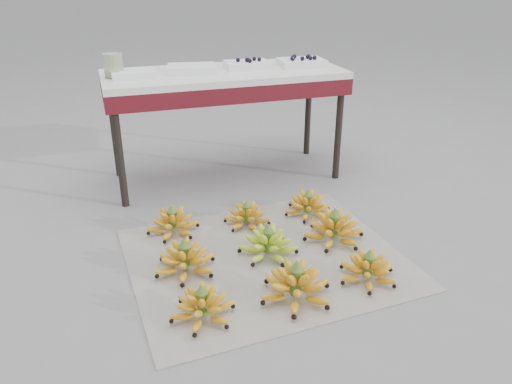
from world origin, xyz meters
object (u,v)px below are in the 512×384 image
object	(u,v)px
bunch_front_center	(296,285)
bunch_back_center	(247,216)
bunch_mid_left	(185,260)
tray_far_left	(134,74)
bunch_front_right	(368,269)
glass_jar	(113,66)
bunch_back_right	(308,206)
tray_far_right	(301,62)
newspaper_mat	(266,258)
bunch_mid_right	(334,229)
tray_left	(192,69)
bunch_back_left	(173,223)
tray_right	(247,65)
vendor_table	(224,84)
bunch_mid_center	(268,244)
bunch_front_left	(202,306)

from	to	relation	value
bunch_front_center	bunch_back_center	distance (m)	0.67
bunch_mid_left	tray_far_left	size ratio (longest dim) A/B	1.37
bunch_front_right	bunch_back_center	distance (m)	0.74
bunch_mid_left	glass_jar	distance (m)	1.25
bunch_back_center	bunch_back_right	xyz separation A→B (m)	(0.36, 0.01, 0.00)
bunch_back_center	tray_far_right	distance (m)	1.10
tray_far_right	glass_jar	bearing A→B (deg)	178.63
tray_far_left	glass_jar	distance (m)	0.12
newspaper_mat	bunch_front_right	distance (m)	0.48
bunch_mid_right	bunch_back_right	size ratio (longest dim) A/B	1.23
bunch_mid_left	tray_left	bearing A→B (deg)	87.70
bunch_front_center	bunch_back_center	world-z (taller)	bunch_front_center
bunch_mid_left	bunch_back_left	size ratio (longest dim) A/B	1.21
bunch_back_left	tray_left	bearing A→B (deg)	70.65
bunch_front_center	bunch_mid_left	bearing A→B (deg)	154.62
bunch_back_center	tray_far_right	xyz separation A→B (m)	(0.57, 0.67, 0.66)
tray_left	tray_right	distance (m)	0.35
bunch_mid_right	tray_far_right	distance (m)	1.17
newspaper_mat	bunch_mid_left	distance (m)	0.39
bunch_back_right	vendor_table	distance (m)	0.92
bunch_front_right	bunch_back_center	world-z (taller)	bunch_front_right
bunch_back_center	vendor_table	bearing A→B (deg)	64.78
bunch_mid_left	newspaper_mat	bearing A→B (deg)	11.59
bunch_back_center	tray_far_left	distance (m)	1.03
bunch_mid_right	bunch_back_center	size ratio (longest dim) A/B	1.27
bunch_mid_center	bunch_mid_right	world-z (taller)	bunch_mid_right
bunch_front_left	bunch_back_center	distance (m)	0.78
bunch_back_right	bunch_front_center	bearing A→B (deg)	-100.61
bunch_back_center	bunch_back_right	world-z (taller)	bunch_back_right
bunch_back_center	tray_far_right	bearing A→B (deg)	30.58
vendor_table	tray_left	xyz separation A→B (m)	(-0.20, -0.00, 0.10)
bunch_mid_right	vendor_table	world-z (taller)	vendor_table
newspaper_mat	tray_right	xyz separation A→B (m)	(0.24, 1.05, 0.71)
bunch_back_center	glass_jar	world-z (taller)	glass_jar
bunch_mid_right	vendor_table	xyz separation A→B (m)	(-0.29, 0.98, 0.54)
bunch_mid_left	vendor_table	xyz separation A→B (m)	(0.47, 1.02, 0.54)
bunch_mid_right	glass_jar	size ratio (longest dim) A/B	2.94
tray_left	glass_jar	bearing A→B (deg)	178.84
tray_far_left	bunch_mid_right	bearing A→B (deg)	-49.02
tray_left	bunch_mid_right	bearing A→B (deg)	-63.45
tray_right	glass_jar	size ratio (longest dim) A/B	2.08
vendor_table	tray_far_left	bearing A→B (deg)	-177.04
bunch_back_right	tray_right	world-z (taller)	tray_right
bunch_mid_left	bunch_back_right	xyz separation A→B (m)	(0.75, 0.34, -0.01)
bunch_mid_center	bunch_back_center	world-z (taller)	bunch_mid_center
tray_right	bunch_mid_right	bearing A→B (deg)	-81.96
glass_jar	tray_far_right	bearing A→B (deg)	-1.37
bunch_mid_right	bunch_back_left	world-z (taller)	bunch_mid_right
bunch_back_center	bunch_front_right	bearing A→B (deg)	-80.38
bunch_back_left	tray_far_right	bearing A→B (deg)	36.24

